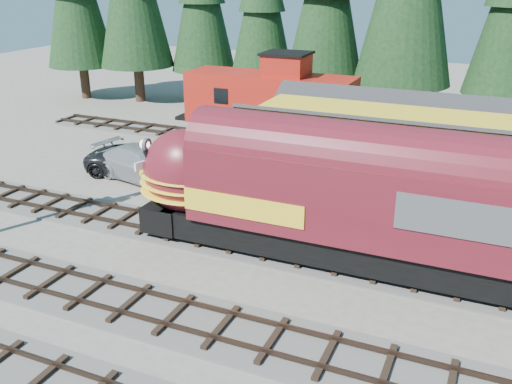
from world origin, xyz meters
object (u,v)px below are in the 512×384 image
at_px(pickup_truck_a, 139,160).
at_px(pickup_truck_b, 145,164).
at_px(locomotive, 313,199).
at_px(depot, 382,149).
at_px(caboose, 271,104).

relative_size(pickup_truck_a, pickup_truck_b, 0.92).
height_order(locomotive, pickup_truck_b, locomotive).
height_order(depot, caboose, caboose).
bearing_deg(pickup_truck_b, depot, -72.08).
height_order(locomotive, pickup_truck_a, locomotive).
distance_m(depot, pickup_truck_a, 13.81).
relative_size(depot, pickup_truck_b, 1.99).
relative_size(depot, pickup_truck_a, 2.15).
relative_size(depot, locomotive, 0.78).
bearing_deg(caboose, pickup_truck_a, -120.03).
bearing_deg(depot, pickup_truck_a, -176.85).
relative_size(depot, caboose, 1.16).
xyz_separation_m(depot, pickup_truck_a, (-13.63, -0.75, -2.14)).
relative_size(locomotive, caboose, 1.48).
distance_m(locomotive, caboose, 15.90).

